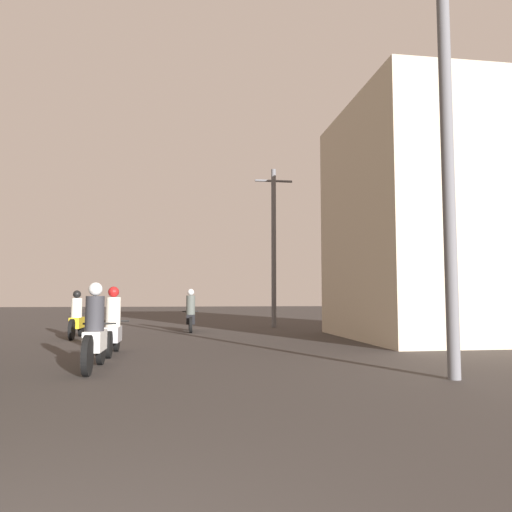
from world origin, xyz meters
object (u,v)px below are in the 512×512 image
utility_pole_near (447,129)px  utility_pole_far (274,244)px  motorcycle_white (95,335)px  building_right_near (439,221)px  motorcycle_silver (113,327)px  motorcycle_yellow (77,319)px  motorcycle_black (191,315)px

utility_pole_near → utility_pole_far: bearing=91.7°
motorcycle_white → utility_pole_near: 6.89m
building_right_near → utility_pole_near: size_ratio=0.94×
motorcycle_silver → utility_pole_far: (5.32, 9.04, 2.89)m
motorcycle_yellow → utility_pole_near: utility_pole_near is taller
motorcycle_yellow → building_right_near: building_right_near is taller
motorcycle_black → building_right_near: size_ratio=0.26×
utility_pole_near → utility_pole_far: size_ratio=1.15×
utility_pole_far → motorcycle_black: bearing=-149.0°
motorcycle_black → utility_pole_far: 4.99m
motorcycle_white → utility_pole_near: utility_pole_near is taller
building_right_near → utility_pole_far: 7.40m
building_right_near → utility_pole_far: (-4.10, 6.16, -0.11)m
motorcycle_yellow → motorcycle_black: bearing=40.3°
motorcycle_black → utility_pole_far: (3.49, 2.10, 2.88)m
utility_pole_far → motorcycle_silver: bearing=-120.5°
motorcycle_black → utility_pole_far: bearing=36.8°
motorcycle_yellow → motorcycle_black: motorcycle_black is taller
motorcycle_white → motorcycle_yellow: (-1.68, 6.91, -0.03)m
motorcycle_white → motorcycle_black: bearing=76.6°
motorcycle_silver → building_right_near: bearing=11.1°
motorcycle_white → motorcycle_silver: size_ratio=1.11×
motorcycle_black → motorcycle_yellow: bearing=-140.4°
motorcycle_white → building_right_near: 11.18m
motorcycle_black → utility_pole_far: utility_pole_far is taller
motorcycle_black → utility_pole_near: utility_pole_near is taller
motorcycle_yellow → utility_pole_near: (7.40, -8.76, 3.41)m
motorcycle_white → building_right_near: (9.43, 5.20, 3.00)m
motorcycle_silver → motorcycle_black: size_ratio=0.98×
utility_pole_near → motorcycle_silver: bearing=143.8°
motorcycle_silver → motorcycle_black: (1.83, 6.94, 0.01)m
utility_pole_near → motorcycle_white: bearing=162.1°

